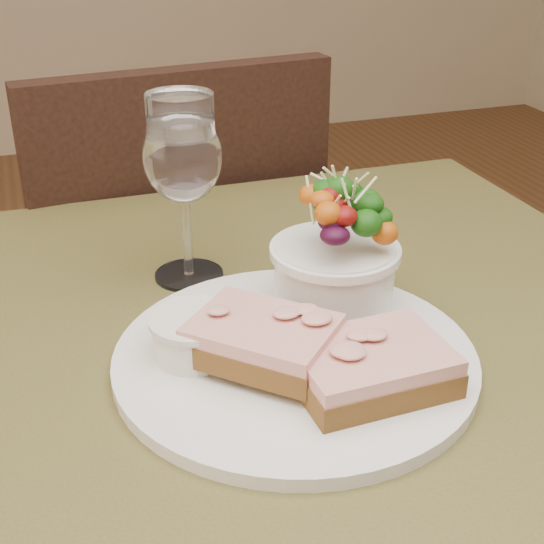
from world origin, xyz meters
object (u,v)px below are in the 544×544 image
object	(u,v)px
cafe_table	(283,439)
dinner_plate	(295,358)
ramekin	(195,334)
wine_glass	(183,162)
chair_far	(168,387)
sandwich_back	(263,339)
salad_bowl	(335,248)
sandwich_front	(370,366)

from	to	relation	value
cafe_table	dinner_plate	world-z (taller)	dinner_plate
ramekin	wine_glass	distance (m)	0.19
chair_far	ramekin	bearing A→B (deg)	77.29
dinner_plate	ramekin	distance (m)	0.09
cafe_table	sandwich_back	world-z (taller)	sandwich_back
cafe_table	salad_bowl	size ratio (longest dim) A/B	6.30
sandwich_front	salad_bowl	size ratio (longest dim) A/B	0.96
ramekin	wine_glass	bearing A→B (deg)	79.11
dinner_plate	wine_glass	size ratio (longest dim) A/B	1.73
cafe_table	dinner_plate	distance (m)	0.11
ramekin	cafe_table	bearing A→B (deg)	1.74
cafe_table	ramekin	size ratio (longest dim) A/B	11.46
cafe_table	wine_glass	bearing A→B (deg)	106.90
sandwich_back	wine_glass	xyz separation A→B (m)	(-0.02, 0.19, 0.09)
cafe_table	dinner_plate	xyz separation A→B (m)	(0.00, -0.03, 0.11)
ramekin	salad_bowl	world-z (taller)	salad_bowl
sandwich_back	ramekin	distance (m)	0.06
sandwich_back	cafe_table	bearing A→B (deg)	92.79
dinner_plate	wine_glass	bearing A→B (deg)	104.62
sandwich_front	salad_bowl	world-z (taller)	salad_bowl
cafe_table	dinner_plate	size ratio (longest dim) A/B	2.64
cafe_table	wine_glass	size ratio (longest dim) A/B	4.57
cafe_table	chair_far	bearing A→B (deg)	90.65
ramekin	sandwich_back	bearing A→B (deg)	-33.72
cafe_table	wine_glass	xyz separation A→B (m)	(-0.05, 0.16, 0.22)
sandwich_back	salad_bowl	xyz separation A→B (m)	(0.09, 0.07, 0.04)
cafe_table	sandwich_back	bearing A→B (deg)	-131.65
sandwich_back	wine_glass	size ratio (longest dim) A/B	0.79
cafe_table	salad_bowl	xyz separation A→B (m)	(0.06, 0.04, 0.17)
cafe_table	salad_bowl	world-z (taller)	salad_bowl
sandwich_front	sandwich_back	size ratio (longest dim) A/B	0.88
dinner_plate	sandwich_front	distance (m)	0.08
salad_bowl	wine_glass	distance (m)	0.17
cafe_table	ramekin	bearing A→B (deg)	-178.26
sandwich_front	ramekin	distance (m)	0.15
salad_bowl	ramekin	bearing A→B (deg)	-164.61
dinner_plate	wine_glass	distance (m)	0.22
cafe_table	chair_far	size ratio (longest dim) A/B	0.89
dinner_plate	salad_bowl	xyz separation A→B (m)	(0.06, 0.06, 0.07)
salad_bowl	wine_glass	xyz separation A→B (m)	(-0.11, 0.12, 0.05)
chair_far	salad_bowl	world-z (taller)	chair_far
chair_far	salad_bowl	distance (m)	0.78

